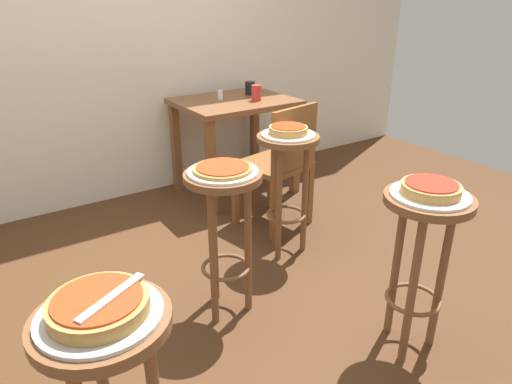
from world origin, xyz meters
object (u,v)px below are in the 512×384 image
(pizza_rear, at_px, (288,130))
(wooden_chair, at_px, (280,162))
(stool_middle, at_px, (422,241))
(stool_foreground, at_px, (111,379))
(condiment_shaker, at_px, (220,95))
(serving_plate_leftside, at_px, (223,172))
(dining_table, at_px, (235,117))
(pizza_leftside, at_px, (223,168))
(serving_plate_rear, at_px, (288,135))
(pizza_server_knife, at_px, (112,297))
(cup_near_edge, at_px, (256,93))
(pizza_middle, at_px, (431,188))
(stool_leftside, at_px, (224,214))
(stool_rear, at_px, (287,170))
(serving_plate_middle, at_px, (430,195))
(serving_plate_foreground, at_px, (100,315))
(cup_far_edge, at_px, (250,88))
(pizza_foreground, at_px, (98,305))

(pizza_rear, bearing_deg, wooden_chair, 60.04)
(stool_middle, bearing_deg, stool_foreground, -179.34)
(stool_foreground, height_order, condiment_shaker, condiment_shaker)
(serving_plate_leftside, xyz_separation_m, dining_table, (0.85, 1.30, -0.14))
(pizza_leftside, bearing_deg, dining_table, 56.74)
(stool_middle, xyz_separation_m, serving_plate_rear, (0.04, 0.99, 0.21))
(serving_plate_rear, distance_m, pizza_server_knife, 1.68)
(pizza_rear, xyz_separation_m, dining_table, (0.25, 1.00, -0.17))
(serving_plate_rear, relative_size, pizza_server_knife, 1.39)
(serving_plate_rear, xyz_separation_m, cup_near_edge, (0.37, 0.87, 0.05))
(pizza_middle, relative_size, dining_table, 0.27)
(stool_leftside, height_order, stool_rear, same)
(serving_plate_middle, bearing_deg, cup_near_edge, 77.45)
(dining_table, distance_m, wooden_chair, 0.72)
(serving_plate_foreground, height_order, pizza_server_knife, pizza_server_knife)
(serving_plate_foreground, height_order, serving_plate_middle, same)
(pizza_rear, xyz_separation_m, condiment_shaker, (0.16, 1.06, -0.00))
(stool_foreground, distance_m, cup_far_edge, 2.76)
(pizza_foreground, bearing_deg, stool_leftside, 42.60)
(dining_table, bearing_deg, pizza_foreground, -128.89)
(serving_plate_rear, distance_m, dining_table, 1.04)
(pizza_middle, relative_size, pizza_leftside, 0.86)
(dining_table, height_order, pizza_server_knife, pizza_server_knife)
(serving_plate_foreground, bearing_deg, pizza_rear, 36.32)
(serving_plate_middle, height_order, pizza_middle, pizza_middle)
(stool_foreground, xyz_separation_m, serving_plate_foreground, (-0.00, 0.00, 0.21))
(stool_middle, xyz_separation_m, dining_table, (0.30, 1.98, 0.07))
(serving_plate_rear, height_order, dining_table, serving_plate_rear)
(stool_rear, height_order, condiment_shaker, condiment_shaker)
(pizza_server_knife, bearing_deg, serving_plate_rear, 8.74)
(serving_plate_middle, height_order, serving_plate_rear, same)
(serving_plate_foreground, distance_m, pizza_middle, 1.32)
(pizza_leftside, height_order, pizza_rear, pizza_rear)
(pizza_middle, bearing_deg, serving_plate_middle, -63.43)
(wooden_chair, bearing_deg, pizza_leftside, -142.35)
(serving_plate_rear, bearing_deg, pizza_foreground, -143.68)
(pizza_middle, height_order, serving_plate_rear, pizza_middle)
(pizza_rear, bearing_deg, serving_plate_rear, 0.00)
(stool_middle, relative_size, cup_near_edge, 6.56)
(cup_near_edge, height_order, cup_far_edge, cup_near_edge)
(stool_leftside, distance_m, pizza_leftside, 0.23)
(condiment_shaker, bearing_deg, serving_plate_middle, -95.81)
(serving_plate_middle, xyz_separation_m, stool_rear, (0.04, 0.99, -0.21))
(pizza_foreground, relative_size, pizza_server_knife, 1.15)
(stool_rear, distance_m, pizza_server_knife, 1.70)
(pizza_foreground, height_order, cup_near_edge, cup_near_edge)
(pizza_middle, xyz_separation_m, pizza_leftside, (-0.56, 0.68, -0.01))
(stool_foreground, relative_size, pizza_foreground, 2.96)
(serving_plate_middle, bearing_deg, pizza_leftside, 129.21)
(serving_plate_foreground, relative_size, serving_plate_rear, 1.04)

